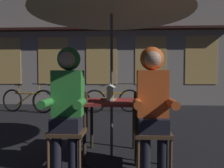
# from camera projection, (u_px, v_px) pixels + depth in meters

# --- Properties ---
(ground_plane) EXTENTS (60.00, 60.00, 0.00)m
(ground_plane) POSITION_uv_depth(u_px,v_px,m) (112.00, 156.00, 2.98)
(ground_plane) COLOR black
(cafe_table) EXTENTS (0.72, 0.72, 0.74)m
(cafe_table) POSITION_uv_depth(u_px,v_px,m) (112.00, 108.00, 2.95)
(cafe_table) COLOR maroon
(cafe_table) RESTS_ON ground_plane
(lantern) EXTENTS (0.11, 0.11, 0.23)m
(lantern) POSITION_uv_depth(u_px,v_px,m) (110.00, 91.00, 2.93)
(lantern) COLOR white
(lantern) RESTS_ON cafe_table
(chair_left) EXTENTS (0.40, 0.40, 0.87)m
(chair_left) POSITION_uv_depth(u_px,v_px,m) (69.00, 125.00, 2.61)
(chair_left) COLOR #513823
(chair_left) RESTS_ON ground_plane
(chair_right) EXTENTS (0.40, 0.40, 0.87)m
(chair_right) POSITION_uv_depth(u_px,v_px,m) (152.00, 126.00, 2.56)
(chair_right) COLOR #513823
(chair_right) RESTS_ON ground_plane
(person_left_hooded) EXTENTS (0.45, 0.56, 1.40)m
(person_left_hooded) POSITION_uv_depth(u_px,v_px,m) (68.00, 95.00, 2.54)
(person_left_hooded) COLOR black
(person_left_hooded) RESTS_ON ground_plane
(person_right_hooded) EXTENTS (0.45, 0.56, 1.40)m
(person_right_hooded) POSITION_uv_depth(u_px,v_px,m) (152.00, 96.00, 2.49)
(person_right_hooded) COLOR black
(person_right_hooded) RESTS_ON ground_plane
(shopfront_building) EXTENTS (10.00, 0.93, 6.20)m
(shopfront_building) POSITION_uv_depth(u_px,v_px,m) (102.00, 21.00, 8.27)
(shopfront_building) COLOR #9E9389
(shopfront_building) RESTS_ON ground_plane
(bicycle_nearest) EXTENTS (1.65, 0.39, 0.84)m
(bicycle_nearest) POSITION_uv_depth(u_px,v_px,m) (27.00, 100.00, 6.43)
(bicycle_nearest) COLOR black
(bicycle_nearest) RESTS_ON ground_plane
(bicycle_second) EXTENTS (1.68, 0.08, 0.84)m
(bicycle_second) POSITION_uv_depth(u_px,v_px,m) (61.00, 101.00, 6.35)
(bicycle_second) COLOR black
(bicycle_second) RESTS_ON ground_plane
(bicycle_third) EXTENTS (1.66, 0.34, 0.84)m
(bicycle_third) POSITION_uv_depth(u_px,v_px,m) (112.00, 100.00, 6.44)
(bicycle_third) COLOR black
(bicycle_third) RESTS_ON ground_plane
(book) EXTENTS (0.21, 0.16, 0.02)m
(book) POSITION_uv_depth(u_px,v_px,m) (109.00, 99.00, 3.05)
(book) COLOR olive
(book) RESTS_ON cafe_table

